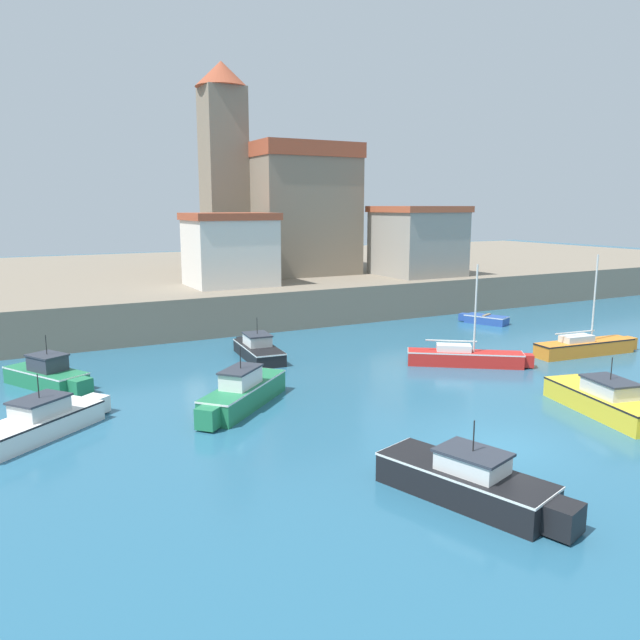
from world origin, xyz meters
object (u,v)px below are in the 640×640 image
at_px(sailboat_red_0, 466,357).
at_px(motorboat_green_8, 48,375).
at_px(motorboat_green_3, 242,393).
at_px(harbor_shed_mid_row, 418,241).
at_px(motorboat_black_2, 258,349).
at_px(dinghy_blue_9, 485,319).
at_px(church, 272,204).
at_px(motorboat_yellow_6, 607,401).
at_px(harbor_shed_far_end, 230,249).
at_px(motorboat_black_1, 470,481).
at_px(sailboat_orange_4, 585,346).
at_px(motorboat_white_7, 40,422).

bearing_deg(sailboat_red_0, motorboat_green_8, 162.97).
bearing_deg(motorboat_green_3, harbor_shed_mid_row, 39.08).
relative_size(motorboat_black_2, dinghy_blue_9, 1.54).
height_order(sailboat_red_0, church, church).
xyz_separation_m(motorboat_yellow_6, church, (1.11, 35.83, 7.87)).
height_order(sailboat_red_0, motorboat_yellow_6, sailboat_red_0).
height_order(dinghy_blue_9, harbor_shed_far_end, harbor_shed_far_end).
bearing_deg(church, motorboat_green_3, -116.06).
distance_m(motorboat_black_1, motorboat_green_3, 11.25).
bearing_deg(motorboat_green_3, church, 63.94).
height_order(motorboat_black_2, harbor_shed_mid_row, harbor_shed_mid_row).
relative_size(sailboat_orange_4, motorboat_white_7, 1.25).
bearing_deg(dinghy_blue_9, sailboat_orange_4, -99.41).
relative_size(dinghy_blue_9, church, 0.21).
bearing_deg(motorboat_green_8, motorboat_yellow_6, -37.23).
bearing_deg(motorboat_yellow_6, motorboat_white_7, 158.09).
bearing_deg(sailboat_red_0, sailboat_orange_4, -9.58).
distance_m(motorboat_black_2, harbor_shed_far_end, 12.47).
bearing_deg(motorboat_white_7, motorboat_black_2, 32.21).
bearing_deg(sailboat_red_0, church, 88.26).
distance_m(motorboat_black_1, sailboat_orange_4, 20.74).
bearing_deg(motorboat_green_8, dinghy_blue_9, 5.09).
bearing_deg(motorboat_white_7, motorboat_green_3, -3.05).
distance_m(sailboat_orange_4, motorboat_white_7, 28.23).
bearing_deg(motorboat_green_3, motorboat_black_1, -76.15).
height_order(sailboat_red_0, motorboat_black_1, sailboat_red_0).
xyz_separation_m(motorboat_green_3, harbor_shed_mid_row, (22.42, 18.21, 4.85)).
distance_m(motorboat_black_1, dinghy_blue_9, 28.31).
relative_size(motorboat_green_3, sailboat_orange_4, 0.77).
xyz_separation_m(church, harbor_shed_far_end, (-7.30, -9.12, -3.19)).
relative_size(church, harbor_shed_mid_row, 2.67).
bearing_deg(dinghy_blue_9, harbor_shed_far_end, 149.40).
relative_size(sailboat_red_0, church, 0.34).
bearing_deg(motorboat_white_7, motorboat_black_1, -47.41).
bearing_deg(dinghy_blue_9, motorboat_green_3, -156.46).
distance_m(motorboat_green_3, harbor_shed_mid_row, 29.28).
bearing_deg(sailboat_red_0, motorboat_black_1, -130.58).
bearing_deg(church, harbor_shed_far_end, -128.69).
relative_size(motorboat_green_8, harbor_shed_mid_row, 0.80).
bearing_deg(motorboat_black_1, motorboat_green_8, 118.07).
bearing_deg(sailboat_orange_4, harbor_shed_mid_row, 84.06).
distance_m(motorboat_black_1, church, 41.27).
bearing_deg(sailboat_orange_4, dinghy_blue_9, 80.59).
xyz_separation_m(motorboat_yellow_6, motorboat_green_8, (-19.51, 14.83, -0.00)).
height_order(motorboat_yellow_6, harbor_shed_mid_row, harbor_shed_mid_row).
xyz_separation_m(sailboat_orange_4, church, (-6.77, 28.35, 7.94)).
bearing_deg(motorboat_yellow_6, church, 88.23).
xyz_separation_m(motorboat_green_3, church, (13.72, 28.07, 7.80)).
relative_size(motorboat_white_7, harbor_shed_far_end, 0.90).
bearing_deg(harbor_shed_mid_row, motorboat_white_7, -149.45).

